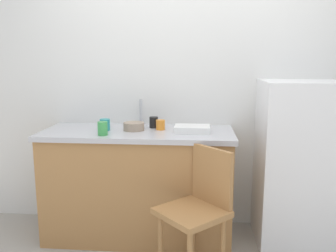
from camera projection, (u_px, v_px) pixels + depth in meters
The scene contains 12 objects.
back_wall at pixel (183, 78), 3.12m from camera, with size 4.80×0.10×2.64m, color silver.
cabinet_base at pixel (139, 186), 2.97m from camera, with size 1.51×0.60×0.87m, color #A87542.
countertop at pixel (138, 133), 2.89m from camera, with size 1.55×0.64×0.04m, color #B7B7BC.
faucet at pixel (141, 112), 3.11m from camera, with size 0.02×0.02×0.23m, color #B7B7BC.
refrigerator at pixel (298, 164), 2.84m from camera, with size 0.62×0.57×1.32m, color white.
chair at pixel (198, 206), 2.41m from camera, with size 0.57×0.57×0.89m.
dish_tray at pixel (192, 129), 2.82m from camera, with size 0.28×0.20×0.05m, color white.
terracotta_bowl at pixel (134, 126), 2.88m from camera, with size 0.17×0.17×0.06m, color gray.
cup_green at pixel (103, 128), 2.69m from camera, with size 0.08×0.08×0.10m, color green.
cup_teal at pixel (105, 125), 2.88m from camera, with size 0.08×0.08×0.09m, color teal.
cup_orange at pixel (161, 125), 2.90m from camera, with size 0.07×0.07×0.08m, color orange.
cup_black at pixel (154, 122), 2.99m from camera, with size 0.07×0.07×0.09m, color black.
Camera 1 is at (0.14, -2.14, 1.48)m, focal length 37.83 mm.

